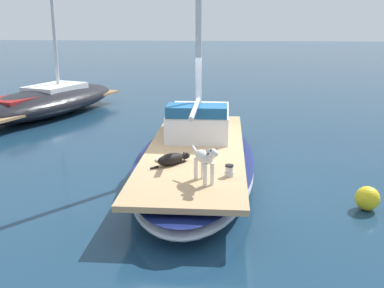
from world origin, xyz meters
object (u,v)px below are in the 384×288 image
sailboat_main (196,162)px  dog_black (172,159)px  deck_winch (229,171)px  coiled_rope (163,159)px  dog_white (205,159)px  moored_boat_port_side (46,101)px  mooring_buoy (367,198)px

sailboat_main → dog_black: size_ratio=9.75×
deck_winch → coiled_rope: 1.53m
dog_white → moored_boat_port_side: 10.36m
sailboat_main → moored_boat_port_side: bearing=132.9°
coiled_rope → moored_boat_port_side: (-5.20, 7.19, -0.17)m
deck_winch → mooring_buoy: bearing=5.5°
moored_boat_port_side → dog_black: bearing=-53.9°
deck_winch → moored_boat_port_side: 10.31m
dog_black → sailboat_main: bearing=73.5°
dog_black → deck_winch: dog_black is taller
coiled_rope → dog_white: bearing=-53.8°
dog_black → mooring_buoy: 3.64m
sailboat_main → dog_white: dog_white is taller
sailboat_main → deck_winch: (0.72, -1.82, 0.42)m
dog_black → mooring_buoy: (3.58, -0.36, -0.55)m
dog_white → deck_winch: dog_white is taller
sailboat_main → mooring_buoy: 3.59m
deck_winch → mooring_buoy: deck_winch is taller
moored_boat_port_side → mooring_buoy: bearing=-40.9°
sailboat_main → moored_boat_port_side: size_ratio=0.92×
dog_white → deck_winch: (0.41, 0.37, -0.32)m
deck_winch → mooring_buoy: 2.57m
dog_black → moored_boat_port_side: size_ratio=0.09×
dog_white → deck_winch: bearing=41.8°
dog_white → coiled_rope: bearing=126.2°
deck_winch → sailboat_main: bearing=111.6°
sailboat_main → mooring_buoy: sailboat_main is taller
coiled_rope → moored_boat_port_side: size_ratio=0.04×
sailboat_main → moored_boat_port_side: moored_boat_port_side is taller
dog_black → coiled_rope: 0.31m
dog_black → mooring_buoy: size_ratio=1.69×
dog_white → moored_boat_port_side: size_ratio=0.11×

